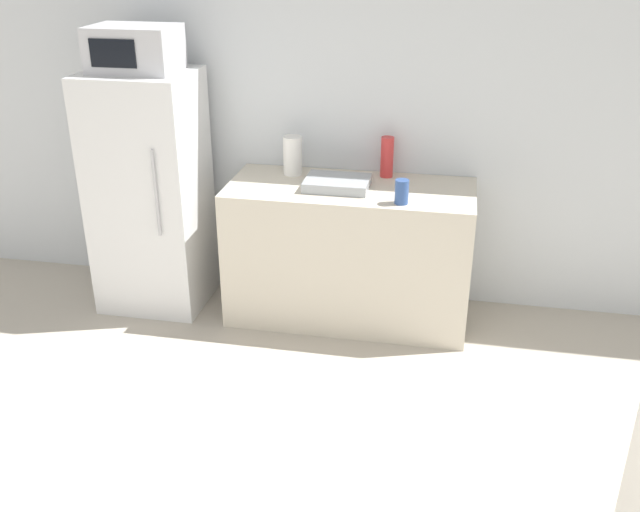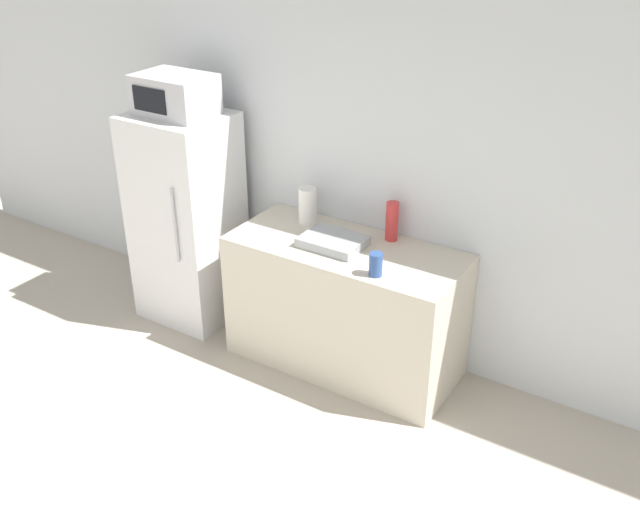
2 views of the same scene
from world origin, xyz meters
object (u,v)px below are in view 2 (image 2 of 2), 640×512
Objects in this scene: refrigerator at (187,219)px; bottle_short at (376,264)px; bottle_tall at (392,221)px; paper_towel_roll at (308,205)px; microwave at (175,95)px.

bottle_short is (1.65, -0.19, 0.19)m from refrigerator.
bottle_short is at bearing -73.69° from bottle_tall.
microwave is at bearing -166.62° from paper_towel_roll.
refrigerator is 1.55m from bottle_tall.
refrigerator is at bearing 70.86° from microwave.
bottle_tall is at bearing 10.60° from refrigerator.
bottle_tall is (1.51, 0.28, 0.24)m from refrigerator.
refrigerator reaches higher than bottle_tall.
bottle_short is at bearing -6.56° from microwave.
paper_towel_roll is (0.91, 0.22, 0.24)m from refrigerator.
bottle_tall is 1.81× the size of bottle_short.
paper_towel_roll reaches higher than bottle_short.
microwave is 1.97× the size of bottle_tall.
refrigerator is at bearing -169.40° from bottle_tall.
refrigerator is 1.67m from bottle_short.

